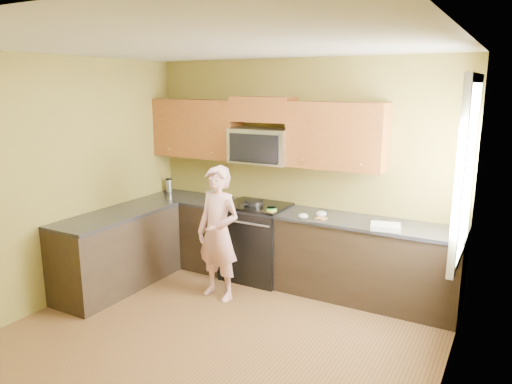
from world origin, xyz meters
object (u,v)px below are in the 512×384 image
Objects in this scene: frying_pan at (254,205)px; butter_tub at (272,213)px; microwave at (262,163)px; travel_mug at (169,191)px; stove at (257,241)px; woman at (218,233)px.

butter_tub is (0.33, -0.17, -0.03)m from frying_pan.
travel_mug is (-1.50, 0.03, -0.53)m from microwave.
stove is at bearing -5.99° from travel_mug.
butter_tub is (0.31, -0.19, 0.45)m from stove.
woman is 3.73× the size of frying_pan.
frying_pan is (0.07, 0.69, 0.19)m from woman.
frying_pan is at bearing -131.73° from stove.
woman reaches higher than frying_pan.
woman is 0.72m from frying_pan.
woman is 1.66m from travel_mug.
butter_tub is (0.31, -0.32, -0.53)m from microwave.
butter_tub is (0.40, 0.52, 0.16)m from woman.
stove is 7.62× the size of butter_tub.
microwave is at bearing -1.24° from travel_mug.
woman is 0.68m from butter_tub.
travel_mug is at bearing -174.00° from frying_pan.
microwave is 0.52m from frying_pan.
stove is at bearing 89.43° from woman.
microwave reaches higher than woman.
frying_pan reaches higher than stove.
microwave is at bearing 90.00° from stove.
microwave reaches higher than stove.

